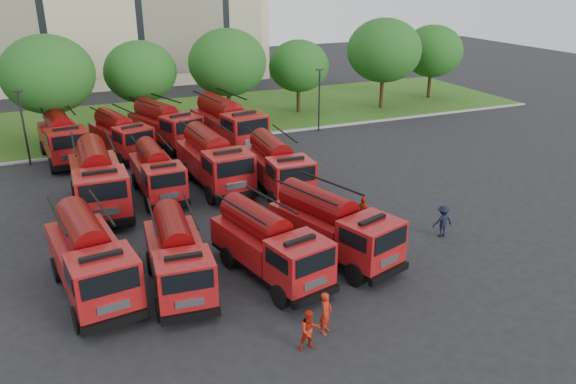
% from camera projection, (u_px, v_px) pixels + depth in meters
% --- Properties ---
extents(ground, '(140.00, 140.00, 0.00)m').
position_uv_depth(ground, '(253.00, 243.00, 27.45)').
color(ground, black).
rests_on(ground, ground).
extents(lawn, '(70.00, 16.00, 0.12)m').
position_uv_depth(lawn, '(153.00, 120.00, 49.63)').
color(lawn, '#244813').
rests_on(lawn, ground).
extents(curb, '(70.00, 0.30, 0.14)m').
position_uv_depth(curb, '(173.00, 144.00, 42.71)').
color(curb, gray).
rests_on(curb, ground).
extents(tree_2, '(6.72, 6.72, 8.22)m').
position_uv_depth(tree_2, '(48.00, 74.00, 40.89)').
color(tree_2, '#382314').
rests_on(tree_2, ground).
extents(tree_3, '(5.88, 5.88, 7.19)m').
position_uv_depth(tree_3, '(140.00, 72.00, 45.84)').
color(tree_3, '#382314').
rests_on(tree_3, ground).
extents(tree_4, '(6.55, 6.55, 8.01)m').
position_uv_depth(tree_4, '(228.00, 62.00, 46.93)').
color(tree_4, '#382314').
rests_on(tree_4, ground).
extents(tree_5, '(5.46, 5.46, 6.68)m').
position_uv_depth(tree_5, '(299.00, 66.00, 50.67)').
color(tree_5, '#382314').
rests_on(tree_5, ground).
extents(tree_6, '(6.89, 6.89, 8.42)m').
position_uv_depth(tree_6, '(384.00, 50.00, 51.90)').
color(tree_6, '#382314').
rests_on(tree_6, ground).
extents(tree_7, '(6.05, 6.05, 7.39)m').
position_uv_depth(tree_7, '(432.00, 51.00, 56.43)').
color(tree_7, '#382314').
rests_on(tree_7, ground).
extents(lamp_post_0, '(0.60, 0.25, 5.11)m').
position_uv_depth(lamp_post_0, '(23.00, 124.00, 37.40)').
color(lamp_post_0, black).
rests_on(lamp_post_0, ground).
extents(lamp_post_1, '(0.60, 0.25, 5.11)m').
position_uv_depth(lamp_post_1, '(319.00, 96.00, 45.47)').
color(lamp_post_1, black).
rests_on(lamp_post_1, ground).
extents(fire_truck_0, '(3.30, 7.27, 3.20)m').
position_uv_depth(fire_truck_0, '(91.00, 258.00, 22.72)').
color(fire_truck_0, black).
rests_on(fire_truck_0, ground).
extents(fire_truck_1, '(2.78, 6.54, 2.90)m').
position_uv_depth(fire_truck_1, '(177.00, 256.00, 23.19)').
color(fire_truck_1, black).
rests_on(fire_truck_1, ground).
extents(fire_truck_2, '(3.66, 6.88, 2.98)m').
position_uv_depth(fire_truck_2, '(269.00, 244.00, 24.06)').
color(fire_truck_2, black).
rests_on(fire_truck_2, ground).
extents(fire_truck_3, '(4.28, 7.17, 3.09)m').
position_uv_depth(fire_truck_3, '(333.00, 227.00, 25.60)').
color(fire_truck_3, black).
rests_on(fire_truck_3, ground).
extents(fire_truck_4, '(2.90, 7.70, 3.49)m').
position_uv_depth(fire_truck_4, '(98.00, 179.00, 30.79)').
color(fire_truck_4, black).
rests_on(fire_truck_4, ground).
extents(fire_truck_5, '(2.44, 6.39, 2.88)m').
position_uv_depth(fire_truck_5, '(157.00, 172.00, 32.81)').
color(fire_truck_5, black).
rests_on(fire_truck_5, ground).
extents(fire_truck_6, '(3.13, 7.57, 3.37)m').
position_uv_depth(fire_truck_6, '(214.00, 160.00, 34.08)').
color(fire_truck_6, black).
rests_on(fire_truck_6, ground).
extents(fire_truck_7, '(2.78, 7.00, 3.14)m').
position_uv_depth(fire_truck_7, '(277.00, 166.00, 33.44)').
color(fire_truck_7, black).
rests_on(fire_truck_7, ground).
extents(fire_truck_8, '(3.23, 7.41, 3.27)m').
position_uv_depth(fire_truck_8, '(62.00, 137.00, 38.85)').
color(fire_truck_8, black).
rests_on(fire_truck_8, ground).
extents(fire_truck_9, '(3.95, 7.00, 3.02)m').
position_uv_depth(fire_truck_9, '(121.00, 135.00, 39.84)').
color(fire_truck_9, black).
rests_on(fire_truck_9, ground).
extents(fire_truck_10, '(4.62, 7.59, 3.27)m').
position_uv_depth(fire_truck_10, '(164.00, 125.00, 41.95)').
color(fire_truck_10, black).
rests_on(fire_truck_10, ground).
extents(fire_truck_11, '(3.97, 8.29, 3.62)m').
position_uv_depth(fire_truck_11, '(228.00, 123.00, 41.65)').
color(fire_truck_11, black).
rests_on(fire_truck_11, ground).
extents(firefighter_0, '(0.75, 0.74, 1.67)m').
position_uv_depth(firefighter_0, '(325.00, 332.00, 20.74)').
color(firefighter_0, '#A51C0C').
rests_on(firefighter_0, ground).
extents(firefighter_1, '(0.79, 0.47, 1.57)m').
position_uv_depth(firefighter_1, '(309.00, 349.00, 19.82)').
color(firefighter_1, '#A51C0C').
rests_on(firefighter_1, ground).
extents(firefighter_2, '(0.95, 1.17, 1.74)m').
position_uv_depth(firefighter_2, '(362.00, 228.00, 29.05)').
color(firefighter_2, '#A51C0C').
rests_on(firefighter_2, ground).
extents(firefighter_3, '(1.10, 0.61, 1.65)m').
position_uv_depth(firefighter_3, '(441.00, 236.00, 28.21)').
color(firefighter_3, black).
rests_on(firefighter_3, ground).
extents(firefighter_4, '(1.03, 0.82, 1.85)m').
position_uv_depth(firefighter_4, '(173.00, 232.00, 28.66)').
color(firefighter_4, black).
rests_on(firefighter_4, ground).
extents(firefighter_5, '(1.62, 0.76, 1.71)m').
position_uv_depth(firefighter_5, '(290.00, 173.00, 36.87)').
color(firefighter_5, '#A51C0C').
rests_on(firefighter_5, ground).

